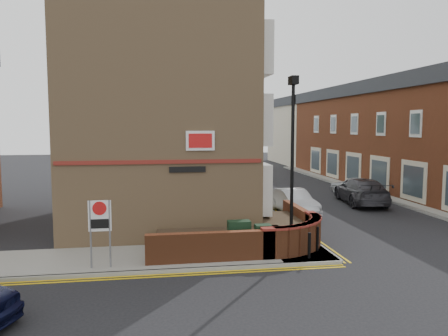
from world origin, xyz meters
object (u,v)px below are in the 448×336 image
at_px(utility_cabinet_large, 239,237).
at_px(lamppost, 292,164).
at_px(silver_car_near, 294,201).
at_px(zone_sign, 100,221).

bearing_deg(utility_cabinet_large, lamppost, -3.01).
distance_m(lamppost, silver_car_near, 8.12).
height_order(utility_cabinet_large, silver_car_near, utility_cabinet_large).
xyz_separation_m(lamppost, utility_cabinet_large, (-1.90, 0.10, -2.62)).
xyz_separation_m(lamppost, zone_sign, (-6.60, -0.70, -1.70)).
bearing_deg(zone_sign, silver_car_near, 41.27).
height_order(lamppost, silver_car_near, lamppost).
height_order(lamppost, zone_sign, lamppost).
bearing_deg(lamppost, silver_car_near, 71.25).
bearing_deg(silver_car_near, lamppost, -115.19).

